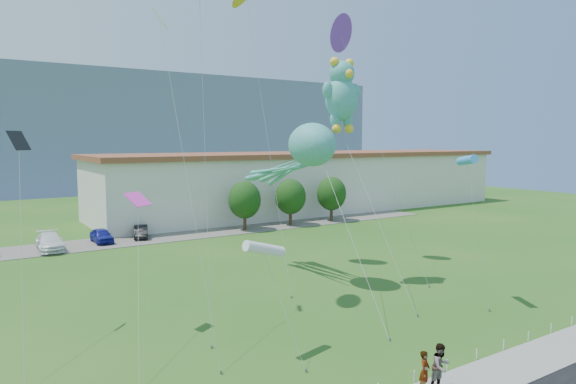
{
  "coord_description": "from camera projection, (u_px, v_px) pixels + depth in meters",
  "views": [
    {
      "loc": [
        -16.3,
        -15.4,
        9.9
      ],
      "look_at": [
        -1.16,
        8.0,
        7.08
      ],
      "focal_mm": 32.0,
      "sensor_mm": 36.0,
      "label": 1
    }
  ],
  "objects": [
    {
      "name": "parked_car_white",
      "position": [
        50.0,
        242.0,
        46.05
      ],
      "size": [
        2.33,
        5.28,
        1.51
      ],
      "primitive_type": "imported",
      "rotation": [
        0.0,
        0.0,
        -0.04
      ],
      "color": "white",
      "rests_on": "parking_strip"
    },
    {
      "name": "tree_far",
      "position": [
        331.0,
        194.0,
        62.62
      ],
      "size": [
        3.6,
        3.6,
        5.47
      ],
      "color": "#3F2B19",
      "rests_on": "ground"
    },
    {
      "name": "warehouse",
      "position": [
        311.0,
        181.0,
        73.06
      ],
      "size": [
        61.0,
        15.0,
        8.2
      ],
      "color": "beige",
      "rests_on": "ground"
    },
    {
      "name": "tree_mid",
      "position": [
        290.0,
        197.0,
        59.38
      ],
      "size": [
        3.6,
        3.6,
        5.47
      ],
      "color": "#3F2B19",
      "rests_on": "ground"
    },
    {
      "name": "small_kite_cyan",
      "position": [
        467.0,
        161.0,
        30.04
      ],
      "size": [
        0.65,
        2.82,
        9.17
      ],
      "color": "#3294E5",
      "rests_on": "ground"
    },
    {
      "name": "small_kite_purple",
      "position": [
        343.0,
        39.0,
        40.18
      ],
      "size": [
        1.8,
        10.06,
        18.96
      ],
      "color": "purple",
      "rests_on": "ground"
    },
    {
      "name": "rope_fence",
      "position": [
        431.0,
        371.0,
        21.56
      ],
      "size": [
        26.05,
        0.05,
        0.5
      ],
      "color": "white",
      "rests_on": "ground"
    },
    {
      "name": "pedestrian_right",
      "position": [
        441.0,
        366.0,
        20.23
      ],
      "size": [
        0.9,
        0.7,
        1.83
      ],
      "primitive_type": "imported",
      "rotation": [
        0.0,
        0.0,
        -0.01
      ],
      "color": "gray",
      "rests_on": "sidewalk"
    },
    {
      "name": "teddy_bear_kite",
      "position": [
        342.0,
        94.0,
        34.18
      ],
      "size": [
        3.11,
        8.69,
        15.34
      ],
      "color": "teal",
      "rests_on": "ground"
    },
    {
      "name": "small_kite_black",
      "position": [
        19.0,
        163.0,
        25.01
      ],
      "size": [
        1.62,
        7.87,
        10.32
      ],
      "color": "black",
      "rests_on": "ground"
    },
    {
      "name": "parking_strip",
      "position": [
        153.0,
        238.0,
        51.9
      ],
      "size": [
        70.0,
        6.0,
        0.06
      ],
      "primitive_type": "cube",
      "color": "#59544C",
      "rests_on": "ground"
    },
    {
      "name": "small_kite_white",
      "position": [
        265.0,
        250.0,
        23.18
      ],
      "size": [
        0.91,
        3.64,
        5.44
      ],
      "color": "silver",
      "rests_on": "ground"
    },
    {
      "name": "parked_car_black",
      "position": [
        141.0,
        232.0,
        51.89
      ],
      "size": [
        2.39,
        4.03,
        1.26
      ],
      "primitive_type": "imported",
      "rotation": [
        0.0,
        0.0,
        -0.3
      ],
      "color": "black",
      "rests_on": "parking_strip"
    },
    {
      "name": "tree_near",
      "position": [
        245.0,
        200.0,
        56.14
      ],
      "size": [
        3.6,
        3.6,
        5.47
      ],
      "color": "#3F2B19",
      "rests_on": "ground"
    },
    {
      "name": "hill_ridge",
      "position": [
        36.0,
        129.0,
        121.64
      ],
      "size": [
        160.0,
        50.0,
        25.0
      ],
      "primitive_type": "cube",
      "color": "slate",
      "rests_on": "ground"
    },
    {
      "name": "parked_car_blue",
      "position": [
        102.0,
        235.0,
        49.51
      ],
      "size": [
        1.67,
        3.99,
        1.35
      ],
      "primitive_type": "imported",
      "rotation": [
        0.0,
        0.0,
        0.02
      ],
      "color": "navy",
      "rests_on": "parking_strip"
    },
    {
      "name": "ground",
      "position": [
        408.0,
        365.0,
        22.67
      ],
      "size": [
        160.0,
        160.0,
        0.0
      ],
      "primitive_type": "plane",
      "color": "#235518",
      "rests_on": "ground"
    },
    {
      "name": "pedestrian_left",
      "position": [
        425.0,
        371.0,
        20.04
      ],
      "size": [
        0.7,
        0.62,
        1.62
      ],
      "primitive_type": "imported",
      "rotation": [
        0.0,
        0.0,
        0.48
      ],
      "color": "gray",
      "rests_on": "sidewalk"
    },
    {
      "name": "octopus_kite",
      "position": [
        301.0,
        155.0,
        35.0
      ],
      "size": [
        3.76,
        16.83,
        11.05
      ],
      "color": "teal",
      "rests_on": "ground"
    },
    {
      "name": "small_kite_pink",
      "position": [
        138.0,
        215.0,
        25.46
      ],
      "size": [
        2.82,
        7.27,
        7.34
      ],
      "color": "#EC34B7",
      "rests_on": "ground"
    },
    {
      "name": "small_kite_yellow",
      "position": [
        167.0,
        59.0,
        26.76
      ],
      "size": [
        1.37,
        9.19,
        16.86
      ],
      "color": "#DEED37",
      "rests_on": "ground"
    }
  ]
}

